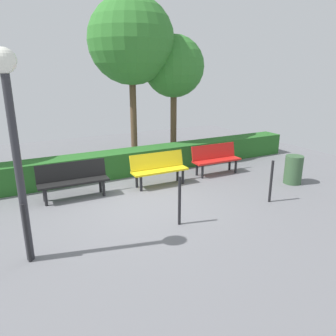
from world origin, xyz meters
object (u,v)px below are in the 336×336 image
at_px(bench_red, 216,158).
at_px(tree_near, 174,67).
at_px(tree_mid, 131,41).
at_px(lamp_post, 11,117).
at_px(bench_yellow, 159,168).
at_px(trash_bin, 293,170).
at_px(bench_black, 73,178).

bearing_deg(bench_red, tree_near, -88.10).
xyz_separation_m(tree_mid, lamp_post, (3.90, 4.97, -1.50)).
bearing_deg(bench_yellow, trash_bin, 155.21).
xyz_separation_m(tree_near, tree_mid, (1.45, -0.16, 0.78)).
height_order(tree_mid, trash_bin, tree_mid).
bearing_deg(trash_bin, tree_mid, -57.41).
bearing_deg(bench_black, bench_red, -179.03).
xyz_separation_m(bench_yellow, trash_bin, (-3.26, 1.60, -0.10)).
relative_size(tree_mid, trash_bin, 6.79).
distance_m(bench_red, bench_black, 4.13).
bearing_deg(tree_near, bench_yellow, 54.05).
distance_m(bench_yellow, tree_mid, 4.37).
xyz_separation_m(bench_red, tree_mid, (1.47, -2.68, 3.34)).
bearing_deg(tree_near, bench_red, 90.39).
height_order(bench_red, lamp_post, lamp_post).
bearing_deg(lamp_post, tree_near, -137.99).
distance_m(bench_black, trash_bin, 5.74).
relative_size(bench_red, tree_mid, 0.29).
height_order(bench_black, trash_bin, bench_black).
relative_size(bench_red, bench_yellow, 0.98).
xyz_separation_m(bench_red, bench_black, (4.13, -0.05, 0.00)).
bearing_deg(lamp_post, trash_bin, -174.94).
height_order(bench_red, bench_black, same).
xyz_separation_m(tree_near, lamp_post, (5.35, 4.82, -0.72)).
relative_size(tree_near, lamp_post, 1.25).
bearing_deg(bench_yellow, bench_black, -2.71).
bearing_deg(bench_red, tree_mid, -59.79).
height_order(bench_black, tree_mid, tree_mid).
height_order(bench_black, lamp_post, lamp_post).
bearing_deg(trash_bin, lamp_post, 5.06).
bearing_deg(tree_near, tree_mid, -6.12).
xyz_separation_m(bench_red, lamp_post, (5.37, 2.30, 1.84)).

